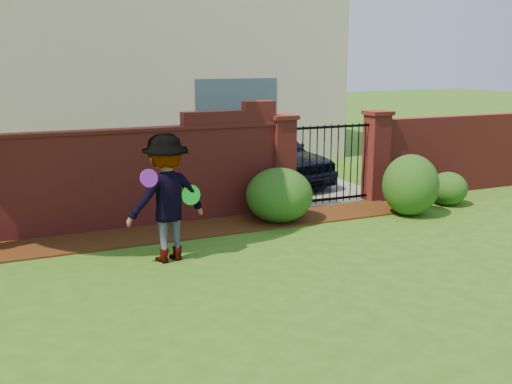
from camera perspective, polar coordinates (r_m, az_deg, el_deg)
name	(u,v)px	position (r m, az deg, el deg)	size (l,w,h in m)	color
ground	(251,303)	(7.58, -0.46, -10.41)	(80.00, 80.00, 0.01)	#2E5816
mulch_bed	(119,238)	(10.33, -12.82, -4.28)	(11.10, 1.08, 0.03)	#341909
brick_wall	(44,183)	(10.62, -19.37, 0.85)	(8.70, 0.31, 2.16)	maroon
brick_wall_return	(451,154)	(14.16, 17.89, 3.41)	(4.00, 0.25, 1.70)	maroon
pillar_left	(282,163)	(11.79, 2.46, 2.79)	(0.50, 0.50, 1.88)	maroon
pillar_right	(376,155)	(12.91, 11.26, 3.41)	(0.50, 0.50, 1.88)	maroon
iron_gate	(331,164)	(12.33, 7.05, 2.66)	(1.78, 0.03, 1.60)	black
driveway	(252,172)	(15.98, -0.41, 1.93)	(3.20, 8.00, 0.01)	gray
house	(120,50)	(18.78, -12.69, 12.89)	(12.40, 6.40, 6.30)	beige
car	(272,155)	(14.43, 1.54, 3.49)	(1.61, 3.99, 1.36)	black
shrub_left	(279,195)	(11.02, 2.21, -0.30)	(1.22, 1.22, 1.00)	#154514
shrub_middle	(411,185)	(11.85, 14.35, 0.64)	(1.07, 1.07, 1.17)	#154514
shrub_right	(448,189)	(12.94, 17.66, 0.31)	(0.77, 0.77, 0.68)	#154514
man	(167,199)	(8.89, -8.36, -0.63)	(1.22, 0.70, 1.89)	gray
frisbee_purple	(149,178)	(8.50, -10.06, 1.29)	(0.26, 0.26, 0.02)	purple
frisbee_green	(191,195)	(8.93, -6.18, -0.27)	(0.30, 0.30, 0.03)	#1BD12A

